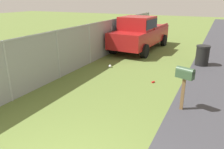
% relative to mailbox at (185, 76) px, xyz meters
% --- Properties ---
extents(mailbox, '(0.36, 0.54, 1.30)m').
position_rel_mailbox_xyz_m(mailbox, '(0.00, 0.00, 0.00)').
color(mailbox, brown).
rests_on(mailbox, ground).
extents(pickup_truck, '(5.64, 2.39, 2.09)m').
position_rel_mailbox_xyz_m(pickup_truck, '(6.89, 3.74, 0.07)').
color(pickup_truck, maroon).
rests_on(pickup_truck, ground).
extents(trash_bin, '(0.64, 0.64, 0.97)m').
position_rel_mailbox_xyz_m(trash_bin, '(5.09, -0.10, -0.55)').
color(trash_bin, black).
rests_on(trash_bin, ground).
extents(fence_section, '(16.92, 0.07, 1.95)m').
position_rel_mailbox_xyz_m(fence_section, '(4.21, 4.98, 0.01)').
color(fence_section, '#9EA3A8').
rests_on(fence_section, ground).
extents(litter_can_by_mailbox, '(0.14, 0.12, 0.07)m').
position_rel_mailbox_xyz_m(litter_can_by_mailbox, '(1.73, 1.35, -1.01)').
color(litter_can_by_mailbox, red).
rests_on(litter_can_by_mailbox, ground).
extents(litter_bottle_near_hydrant, '(0.09, 0.22, 0.07)m').
position_rel_mailbox_xyz_m(litter_bottle_near_hydrant, '(3.84, 0.75, -1.01)').
color(litter_bottle_near_hydrant, '#B2D8BF').
rests_on(litter_bottle_near_hydrant, ground).
extents(litter_bag_far_scatter, '(0.14, 0.14, 0.14)m').
position_rel_mailbox_xyz_m(litter_bag_far_scatter, '(2.75, 3.73, -0.97)').
color(litter_bag_far_scatter, silver).
rests_on(litter_bag_far_scatter, ground).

